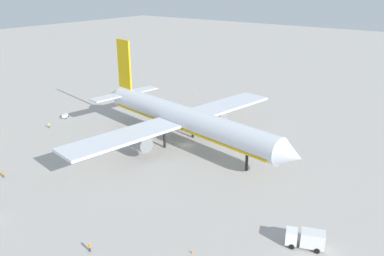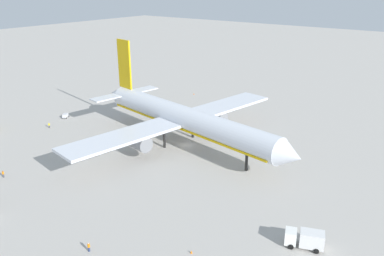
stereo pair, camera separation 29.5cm
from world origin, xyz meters
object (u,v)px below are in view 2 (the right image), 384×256
at_px(ground_worker_0, 89,247).
at_px(traffic_cone_0, 194,94).
at_px(baggage_cart_0, 65,116).
at_px(ground_worker_2, 49,125).
at_px(service_truck_1, 305,238).
at_px(airliner, 183,118).
at_px(traffic_cone_1, 191,252).
at_px(ground_worker_3, 3,174).

distance_m(ground_worker_0, traffic_cone_0, 96.67).
relative_size(baggage_cart_0, ground_worker_2, 1.91).
height_order(service_truck_1, traffic_cone_0, service_truck_1).
bearing_deg(baggage_cart_0, airliner, 7.48).
bearing_deg(baggage_cart_0, ground_worker_2, -65.42).
bearing_deg(traffic_cone_1, airliner, 129.90).
xyz_separation_m(ground_worker_2, traffic_cone_0, (12.78, 56.10, -0.57)).
bearing_deg(service_truck_1, baggage_cart_0, 169.17).
distance_m(ground_worker_0, traffic_cone_1, 16.88).
xyz_separation_m(ground_worker_2, traffic_cone_1, (69.59, -20.72, -0.57)).
relative_size(traffic_cone_0, traffic_cone_1, 1.00).
height_order(airliner, traffic_cone_1, airliner).
distance_m(airliner, traffic_cone_0, 50.25).
bearing_deg(traffic_cone_1, baggage_cart_0, 158.18).
height_order(airliner, service_truck_1, airliner).
bearing_deg(airliner, traffic_cone_1, -50.10).
relative_size(ground_worker_0, ground_worker_2, 0.99).
relative_size(service_truck_1, traffic_cone_1, 12.27).
bearing_deg(baggage_cart_0, service_truck_1, -10.83).
height_order(ground_worker_2, ground_worker_3, ground_worker_3).
xyz_separation_m(airliner, traffic_cone_1, (29.48, -35.26, -7.09)).
height_order(service_truck_1, ground_worker_0, service_truck_1).
distance_m(service_truck_1, ground_worker_2, 84.15).
relative_size(baggage_cart_0, ground_worker_3, 1.89).
bearing_deg(traffic_cone_1, traffic_cone_0, 126.48).
relative_size(airliner, service_truck_1, 10.46).
relative_size(airliner, traffic_cone_0, 128.37).
relative_size(ground_worker_3, traffic_cone_0, 3.05).
xyz_separation_m(airliner, baggage_cart_0, (-44.10, -5.79, -6.63)).
bearing_deg(ground_worker_3, airliner, 62.75).
bearing_deg(ground_worker_0, service_truck_1, 38.73).
xyz_separation_m(service_truck_1, ground_worker_0, (-27.95, -22.42, -0.87)).
relative_size(baggage_cart_0, ground_worker_0, 1.93).
bearing_deg(baggage_cart_0, ground_worker_3, -55.21).
distance_m(ground_worker_0, ground_worker_3, 36.57).
height_order(traffic_cone_0, traffic_cone_1, same).
xyz_separation_m(airliner, ground_worker_0, (15.70, -45.00, -6.53)).
bearing_deg(service_truck_1, ground_worker_2, 174.51).
relative_size(service_truck_1, ground_worker_3, 4.02).
bearing_deg(ground_worker_0, airliner, 109.24).
bearing_deg(airliner, ground_worker_2, -160.08).
relative_size(ground_worker_2, traffic_cone_1, 3.02).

